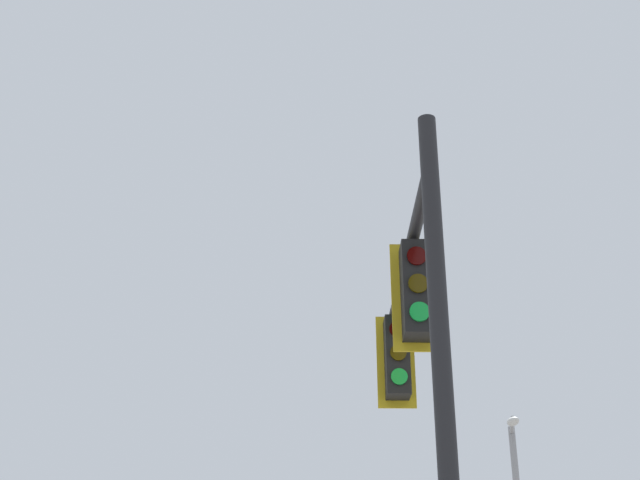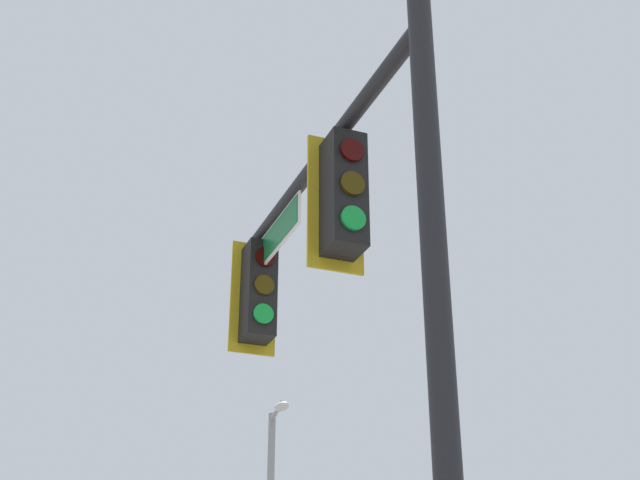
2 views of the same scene
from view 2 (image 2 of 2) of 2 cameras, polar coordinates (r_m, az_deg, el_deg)
signal_pole_near at (r=7.67m, az=0.83°, el=-1.40°), size 4.39×0.66×6.43m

